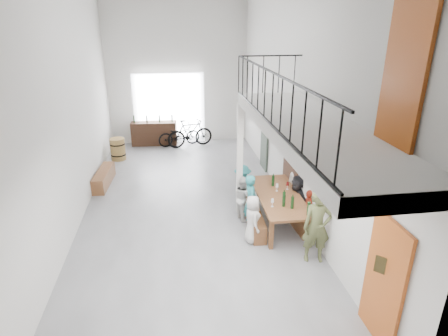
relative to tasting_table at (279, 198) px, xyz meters
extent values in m
plane|color=slate|center=(-2.14, 1.20, -0.71)|extent=(12.00, 12.00, 0.00)
plane|color=silver|center=(-2.14, 7.20, 2.04)|extent=(5.50, 0.00, 5.50)
plane|color=silver|center=(-2.14, -4.80, 2.04)|extent=(5.50, 0.00, 5.50)
plane|color=silver|center=(-4.89, 1.20, 2.04)|extent=(0.00, 12.00, 12.00)
plane|color=silver|center=(0.61, 1.20, 2.04)|extent=(0.00, 12.00, 12.00)
cube|color=white|center=(-2.54, 7.14, 0.69)|extent=(2.80, 0.08, 2.80)
cube|color=#AA4A15|center=(0.56, -3.70, 0.34)|extent=(0.06, 0.95, 2.10)
cube|color=#351D12|center=(0.56, 0.90, 0.29)|extent=(0.06, 1.10, 2.00)
cube|color=#2F392E|center=(0.56, 3.70, 0.29)|extent=(0.06, 0.80, 2.00)
cube|color=#AA4A15|center=(0.56, -3.30, 3.39)|extent=(0.06, 0.90, 1.95)
cube|color=#3E3519|center=(0.58, -0.20, 1.19)|extent=(0.04, 0.45, 0.55)
cylinder|color=white|center=(0.57, 2.40, 1.69)|extent=(0.04, 0.28, 0.28)
cube|color=silver|center=(-0.14, -2.00, 2.29)|extent=(1.50, 5.60, 0.25)
cube|color=black|center=(-0.87, -2.00, 3.27)|extent=(0.03, 5.60, 0.03)
cube|color=black|center=(-0.87, -2.00, 2.44)|extent=(0.03, 5.60, 0.03)
cube|color=black|center=(-0.14, 0.78, 3.27)|extent=(1.50, 0.03, 0.03)
cube|color=silver|center=(-0.84, 0.75, 0.73)|extent=(0.14, 0.14, 2.88)
cube|color=brown|center=(0.00, 0.00, 0.05)|extent=(1.09, 2.52, 0.06)
cube|color=brown|center=(-0.46, -1.06, -0.34)|extent=(0.09, 0.09, 0.73)
cube|color=brown|center=(0.40, -1.08, -0.34)|extent=(0.09, 0.09, 0.73)
cube|color=brown|center=(-0.40, 1.08, -0.34)|extent=(0.09, 0.09, 0.73)
cube|color=brown|center=(0.46, 1.06, -0.34)|extent=(0.09, 0.09, 0.73)
cube|color=brown|center=(-0.61, 0.01, -0.49)|extent=(0.40, 1.88, 0.43)
cube|color=brown|center=(0.43, 0.07, -0.49)|extent=(0.35, 1.87, 0.43)
cylinder|color=black|center=(-0.01, 0.53, 0.26)|extent=(0.07, 0.07, 0.35)
cylinder|color=black|center=(0.10, -0.71, 0.26)|extent=(0.07, 0.07, 0.35)
cylinder|color=black|center=(-0.07, -0.59, 0.26)|extent=(0.07, 0.07, 0.35)
cylinder|color=black|center=(-0.02, -0.45, 0.26)|extent=(0.07, 0.07, 0.35)
cube|color=brown|center=(-4.64, 3.07, -0.48)|extent=(0.49, 1.65, 0.46)
cylinder|color=olive|center=(-4.46, 5.29, -0.31)|extent=(0.53, 0.53, 0.79)
cylinder|color=black|center=(-4.46, 5.29, -0.51)|extent=(0.54, 0.54, 0.05)
cylinder|color=black|center=(-4.46, 5.29, -0.11)|extent=(0.54, 0.54, 0.05)
cube|color=#351D12|center=(-3.20, 6.85, -0.23)|extent=(1.82, 0.63, 0.94)
cylinder|color=black|center=(-3.94, 6.88, 0.38)|extent=(0.06, 0.06, 0.28)
cylinder|color=black|center=(-3.45, 6.85, 0.38)|extent=(0.06, 0.06, 0.28)
cylinder|color=black|center=(-2.95, 6.81, 0.38)|extent=(0.06, 0.06, 0.28)
cylinder|color=black|center=(-2.46, 6.79, 0.38)|extent=(0.06, 0.06, 0.28)
imported|color=silver|center=(-0.81, -0.70, -0.14)|extent=(0.38, 0.57, 1.14)
imported|color=#237277|center=(-0.71, -0.07, -0.02)|extent=(0.33, 0.50, 1.38)
imported|color=silver|center=(-0.80, 0.39, -0.13)|extent=(0.56, 0.65, 1.14)
imported|color=#237277|center=(-0.71, 0.98, -0.10)|extent=(0.59, 0.86, 1.21)
imported|color=#9D2C1B|center=(0.58, -0.50, -0.15)|extent=(0.51, 0.70, 1.11)
imported|color=black|center=(0.51, 0.14, -0.10)|extent=(0.71, 1.18, 1.21)
imported|color=silver|center=(0.60, 0.63, -0.15)|extent=(0.39, 0.57, 1.10)
imported|color=#4E542F|center=(0.34, -1.59, 0.09)|extent=(0.64, 0.47, 1.60)
imported|color=#1A4D1A|center=(0.31, 1.72, -0.49)|extent=(0.42, 0.37, 0.43)
imported|color=black|center=(-2.21, 6.62, -0.26)|extent=(1.80, 1.01, 0.90)
imported|color=black|center=(-1.78, 6.40, -0.15)|extent=(1.92, 0.96, 1.11)
camera|label=1|loc=(-2.51, -7.92, 4.06)|focal=30.00mm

